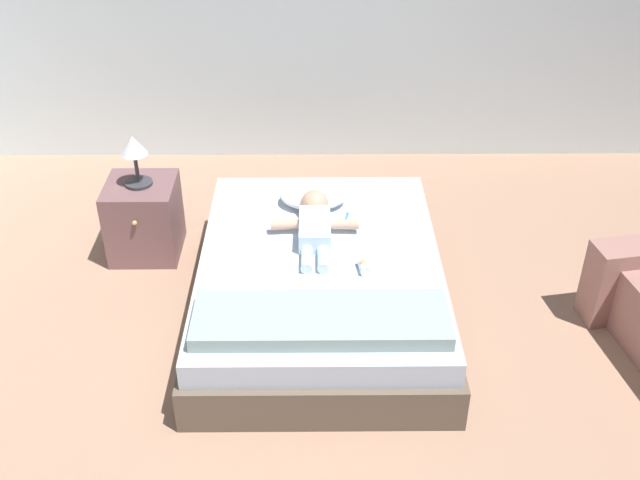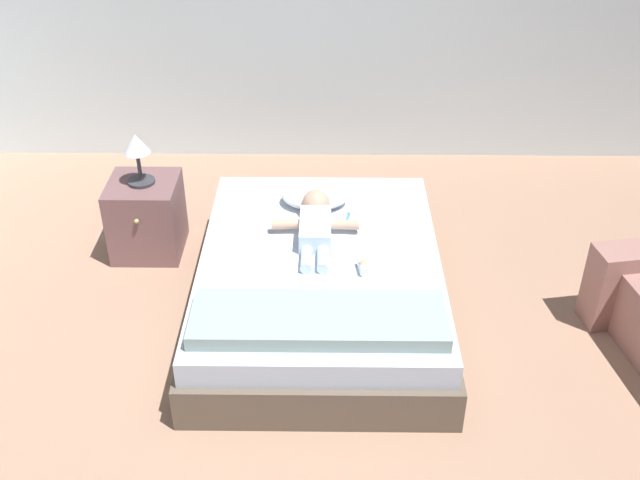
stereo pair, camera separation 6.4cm
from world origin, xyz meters
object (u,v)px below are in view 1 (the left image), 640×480
(nightstand, at_px, (144,218))
(baby_bottle, at_px, (364,266))
(lamp, at_px, (134,152))
(pillow, at_px, (314,196))
(bed, at_px, (320,283))
(baby, at_px, (315,223))
(toothbrush, at_px, (346,218))

(nightstand, bearing_deg, baby_bottle, -29.82)
(lamp, relative_size, baby_bottle, 2.82)
(pillow, height_order, baby_bottle, pillow)
(bed, distance_m, baby, 0.35)
(toothbrush, xyz_separation_m, baby_bottle, (0.07, -0.53, 0.02))
(nightstand, bearing_deg, toothbrush, -10.78)
(baby, bearing_deg, pillow, 91.21)
(bed, relative_size, lamp, 5.71)
(bed, distance_m, nightstand, 1.27)
(bed, bearing_deg, baby, 96.96)
(toothbrush, bearing_deg, lamp, 169.22)
(pillow, distance_m, lamp, 1.10)
(pillow, distance_m, baby_bottle, 0.75)
(baby, xyz_separation_m, nightstand, (-1.08, 0.39, -0.20))
(bed, bearing_deg, toothbrush, 67.30)
(pillow, height_order, baby, baby)
(lamp, distance_m, baby_bottle, 1.57)
(bed, distance_m, lamp, 1.37)
(nightstand, relative_size, lamp, 1.50)
(pillow, relative_size, baby_bottle, 3.52)
(baby, relative_size, nightstand, 1.40)
(pillow, xyz_separation_m, baby_bottle, (0.27, -0.70, -0.03))
(lamp, bearing_deg, baby, -19.85)
(baby, height_order, nightstand, baby)
(toothbrush, relative_size, lamp, 0.49)
(toothbrush, distance_m, baby_bottle, 0.53)
(baby, distance_m, nightstand, 1.16)
(pillow, height_order, lamp, lamp)
(baby, height_order, toothbrush, baby)
(nightstand, relative_size, baby_bottle, 4.22)
(bed, xyz_separation_m, pillow, (-0.04, 0.56, 0.25))
(toothbrush, height_order, baby_bottle, baby_bottle)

